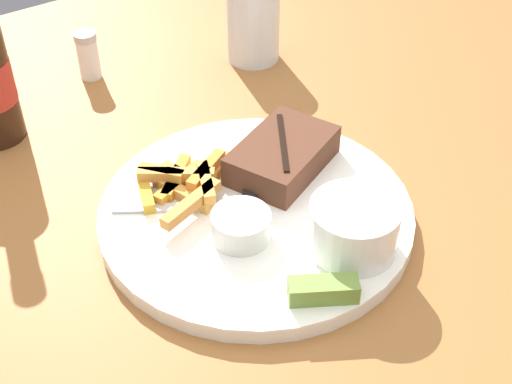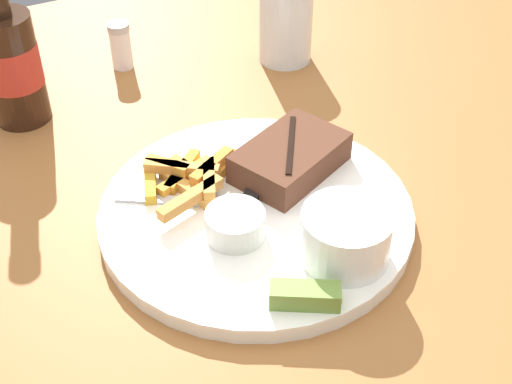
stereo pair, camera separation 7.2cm
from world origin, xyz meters
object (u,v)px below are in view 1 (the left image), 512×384
(steak_portion, at_px, (282,155))
(fork_utensil, at_px, (172,208))
(dipping_sauce_cup, at_px, (241,225))
(pickle_spear, at_px, (323,290))
(coleslaw_cup, at_px, (354,225))
(knife_utensil, at_px, (249,178))
(dinner_plate, at_px, (256,213))
(salt_shaker, at_px, (88,55))
(drinking_glass, at_px, (253,23))

(steak_portion, bearing_deg, fork_utensil, 175.66)
(dipping_sauce_cup, xyz_separation_m, pickle_spear, (0.01, -0.11, -0.01))
(coleslaw_cup, bearing_deg, knife_utensil, 98.55)
(knife_utensil, bearing_deg, coleslaw_cup, -131.20)
(dinner_plate, relative_size, dipping_sauce_cup, 5.50)
(steak_portion, height_order, salt_shaker, salt_shaker)
(salt_shaker, bearing_deg, steak_portion, -76.83)
(coleslaw_cup, xyz_separation_m, fork_utensil, (-0.11, 0.15, -0.03))
(steak_portion, relative_size, salt_shaker, 2.20)
(dinner_plate, distance_m, drinking_glass, 0.34)
(drinking_glass, height_order, salt_shaker, drinking_glass)
(dipping_sauce_cup, height_order, knife_utensil, dipping_sauce_cup)
(pickle_spear, bearing_deg, steak_portion, 64.06)
(dipping_sauce_cup, distance_m, knife_utensil, 0.09)
(coleslaw_cup, height_order, knife_utensil, coleslaw_cup)
(dinner_plate, relative_size, coleslaw_cup, 3.77)
(steak_portion, height_order, pickle_spear, steak_portion)
(pickle_spear, height_order, salt_shaker, salt_shaker)
(steak_portion, height_order, fork_utensil, steak_portion)
(pickle_spear, bearing_deg, coleslaw_cup, 28.26)
(dipping_sauce_cup, height_order, pickle_spear, dipping_sauce_cup)
(pickle_spear, xyz_separation_m, knife_utensil, (0.04, 0.18, -0.01))
(fork_utensil, distance_m, salt_shaker, 0.32)
(coleslaw_cup, bearing_deg, salt_shaker, 96.91)
(coleslaw_cup, height_order, pickle_spear, coleslaw_cup)
(dinner_plate, distance_m, dipping_sauce_cup, 0.05)
(dinner_plate, xyz_separation_m, drinking_glass, (0.19, 0.28, 0.04))
(knife_utensil, height_order, salt_shaker, salt_shaker)
(knife_utensil, xyz_separation_m, drinking_glass, (0.17, 0.24, 0.03))
(dinner_plate, bearing_deg, steak_portion, 31.10)
(drinking_glass, bearing_deg, coleslaw_cup, -111.76)
(steak_portion, distance_m, pickle_spear, 0.19)
(coleslaw_cup, bearing_deg, drinking_glass, 68.24)
(coleslaw_cup, distance_m, knife_utensil, 0.15)
(coleslaw_cup, bearing_deg, dipping_sauce_cup, 136.81)
(pickle_spear, distance_m, salt_shaker, 0.50)
(fork_utensil, xyz_separation_m, salt_shaker, (0.06, 0.32, 0.01))
(knife_utensil, xyz_separation_m, salt_shaker, (-0.04, 0.32, 0.01))
(coleslaw_cup, height_order, dipping_sauce_cup, coleslaw_cup)
(pickle_spear, bearing_deg, salt_shaker, 89.20)
(steak_portion, height_order, knife_utensil, steak_portion)
(steak_portion, relative_size, fork_utensil, 1.20)
(salt_shaker, bearing_deg, knife_utensil, -83.81)
(dipping_sauce_cup, height_order, salt_shaker, salt_shaker)
(dipping_sauce_cup, relative_size, salt_shaker, 0.91)
(coleslaw_cup, height_order, drinking_glass, drinking_glass)
(pickle_spear, bearing_deg, dinner_plate, 80.59)
(dinner_plate, height_order, coleslaw_cup, coleslaw_cup)
(knife_utensil, distance_m, salt_shaker, 0.33)
(fork_utensil, relative_size, knife_utensil, 0.87)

